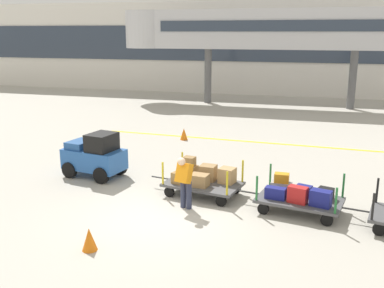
% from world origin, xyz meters
% --- Properties ---
extents(ground_plane, '(120.00, 120.00, 0.00)m').
position_xyz_m(ground_plane, '(0.00, 0.00, 0.00)').
color(ground_plane, '#B2ADA0').
extents(apron_lead_line, '(19.66, 1.10, 0.01)m').
position_xyz_m(apron_lead_line, '(3.69, 9.04, 0.00)').
color(apron_lead_line, yellow).
rests_on(apron_lead_line, ground_plane).
extents(terminal_building, '(59.36, 2.51, 7.35)m').
position_xyz_m(terminal_building, '(0.00, 25.98, 3.68)').
color(terminal_building, silver).
rests_on(terminal_building, ground_plane).
extents(jet_bridge, '(19.73, 3.00, 6.41)m').
position_xyz_m(jet_bridge, '(-0.50, 19.99, 5.06)').
color(jet_bridge, '#B7B7BC').
rests_on(jet_bridge, ground_plane).
extents(baggage_tug, '(2.27, 1.56, 1.58)m').
position_xyz_m(baggage_tug, '(-3.38, 2.64, 0.75)').
color(baggage_tug, '#2659A5').
rests_on(baggage_tug, ground_plane).
extents(baggage_cart_lead, '(3.08, 1.80, 1.10)m').
position_xyz_m(baggage_cart_lead, '(0.67, 1.96, 0.52)').
color(baggage_cart_lead, '#4C4C4F').
rests_on(baggage_cart_lead, ground_plane).
extents(baggage_cart_middle, '(3.08, 1.80, 1.10)m').
position_xyz_m(baggage_cart_middle, '(3.64, 1.32, 0.49)').
color(baggage_cart_middle, '#4C4C4F').
rests_on(baggage_cart_middle, ground_plane).
extents(baggage_handler, '(0.50, 0.52, 1.56)m').
position_xyz_m(baggage_handler, '(0.48, 0.68, 0.87)').
color(baggage_handler, '#2D334C').
rests_on(baggage_handler, ground_plane).
extents(safety_cone_near, '(0.36, 0.36, 0.55)m').
position_xyz_m(safety_cone_near, '(-0.93, -2.31, 0.28)').
color(safety_cone_near, orange).
rests_on(safety_cone_near, ground_plane).
extents(safety_cone_far, '(0.36, 0.36, 0.55)m').
position_xyz_m(safety_cone_far, '(-1.98, 8.70, 0.28)').
color(safety_cone_far, orange).
rests_on(safety_cone_far, ground_plane).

